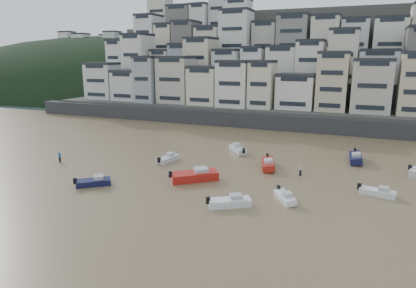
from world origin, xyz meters
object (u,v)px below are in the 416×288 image
at_px(boat_j, 93,181).
at_px(person_pink, 301,170).
at_px(boat_i, 356,157).
at_px(boat_c, 194,174).
at_px(boat_e, 268,163).
at_px(boat_h, 238,148).
at_px(boat_a, 230,200).
at_px(person_blue, 60,157).
at_px(boat_d, 378,191).
at_px(boat_f, 168,158).
at_px(boat_b, 285,196).

xyz_separation_m(boat_j, person_pink, (24.28, 14.69, 0.22)).
bearing_deg(boat_i, boat_c, -51.48).
bearing_deg(boat_e, boat_h, -151.63).
distance_m(boat_a, boat_c, 9.78).
bearing_deg(person_blue, boat_d, 4.15).
bearing_deg(boat_f, boat_h, -32.38).
distance_m(boat_a, boat_i, 27.90).
height_order(boat_a, person_pink, person_pink).
height_order(boat_f, boat_h, boat_h).
relative_size(boat_f, boat_h, 0.86).
bearing_deg(person_pink, boat_b, -90.86).
xyz_separation_m(boat_f, boat_h, (8.57, 9.98, 0.10)).
height_order(boat_a, person_blue, person_blue).
bearing_deg(person_pink, boat_e, 160.30).
bearing_deg(boat_f, boat_e, -71.81).
height_order(boat_f, person_blue, person_blue).
relative_size(boat_d, person_pink, 2.58).
xyz_separation_m(boat_b, person_pink, (0.15, 10.31, 0.27)).
relative_size(boat_a, person_blue, 3.00).
height_order(boat_c, person_pink, boat_c).
distance_m(boat_b, person_pink, 10.32).
xyz_separation_m(boat_i, boat_j, (-31.32, -25.23, -0.19)).
xyz_separation_m(person_blue, person_pink, (36.67, 7.72, 0.00)).
bearing_deg(boat_j, boat_b, -28.73).
xyz_separation_m(boat_f, person_blue, (-15.87, -6.82, 0.22)).
xyz_separation_m(boat_e, boat_j, (-19.16, -16.52, -0.18)).
relative_size(boat_h, person_blue, 3.19).
bearing_deg(boat_f, boat_d, -88.09).
relative_size(boat_b, boat_c, 0.63).
distance_m(boat_c, boat_d, 23.10).
bearing_deg(boat_b, person_blue, -127.70).
distance_m(boat_f, boat_h, 13.16).
height_order(boat_c, boat_i, boat_c).
bearing_deg(boat_j, boat_a, -37.87).
bearing_deg(boat_j, boat_h, 24.10).
bearing_deg(boat_a, person_pink, 35.94).
relative_size(boat_b, boat_h, 0.79).
relative_size(boat_e, boat_f, 1.27).
height_order(boat_b, boat_d, boat_d).
bearing_deg(boat_i, boat_d, 6.78).
relative_size(boat_b, boat_j, 0.92).
relative_size(boat_b, boat_d, 0.98).
distance_m(boat_e, boat_i, 14.95).
bearing_deg(person_pink, boat_j, -148.83).
bearing_deg(person_blue, boat_f, 23.25).
bearing_deg(boat_d, boat_e, 169.14).
distance_m(boat_f, person_blue, 17.28).
distance_m(boat_b, person_blue, 36.61).
xyz_separation_m(boat_i, person_blue, (-43.71, -18.27, 0.03)).
bearing_deg(person_blue, boat_e, 16.84).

